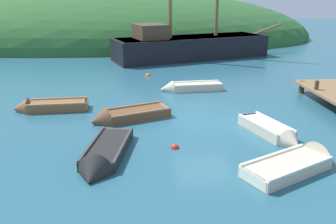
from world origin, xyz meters
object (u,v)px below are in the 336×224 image
sailing_ship (189,50)px  rowboat_near_dock (299,164)px  rowboat_outer_left (103,158)px  rowboat_center (47,107)px  rowboat_outer_right (272,133)px  rowboat_portside (188,88)px  buoy_orange (148,76)px  buoy_red (175,148)px  rowboat_far (125,117)px

sailing_ship → rowboat_near_dock: 19.44m
rowboat_outer_left → sailing_ship: bearing=173.8°
rowboat_center → rowboat_near_dock: size_ratio=0.93×
rowboat_center → rowboat_outer_right: bearing=154.3°
rowboat_portside → sailing_ship: bearing=-102.4°
rowboat_outer_left → buoy_orange: (1.78, 12.15, -0.10)m
rowboat_near_dock → rowboat_portside: (-2.13, 9.35, 0.01)m
sailing_ship → buoy_red: bearing=-118.3°
rowboat_far → buoy_orange: (1.20, 8.31, -0.13)m
rowboat_far → rowboat_portside: size_ratio=1.02×
rowboat_far → rowboat_center: bearing=-45.1°
sailing_ship → rowboat_portside: 10.19m
sailing_ship → rowboat_far: size_ratio=4.26×
rowboat_center → rowboat_portside: rowboat_center is taller
rowboat_center → buoy_orange: rowboat_center is taller
sailing_ship → buoy_red: 17.91m
rowboat_outer_right → buoy_orange: size_ratio=9.18×
sailing_ship → rowboat_far: bearing=-126.9°
rowboat_outer_right → buoy_red: rowboat_outer_right is taller
rowboat_near_dock → buoy_red: (-3.65, 1.78, -0.12)m
rowboat_far → buoy_red: bearing=99.3°
rowboat_outer_right → rowboat_center: size_ratio=0.95×
buoy_red → rowboat_outer_right: bearing=11.6°
buoy_red → rowboat_outer_left: bearing=-161.5°
buoy_orange → rowboat_outer_left: bearing=-98.3°
rowboat_center → rowboat_portside: size_ratio=0.96×
rowboat_outer_right → rowboat_center: (-9.21, 3.84, 0.01)m
rowboat_outer_right → buoy_orange: bearing=-175.3°
rowboat_portside → buoy_orange: rowboat_portside is taller
rowboat_far → rowboat_near_dock: bearing=117.1°
rowboat_outer_left → rowboat_portside: rowboat_outer_left is taller
rowboat_near_dock → buoy_red: size_ratio=12.18×
rowboat_center → buoy_orange: (4.81, 6.73, -0.14)m
rowboat_near_dock → sailing_ship: bearing=64.7°
rowboat_far → rowboat_outer_left: bearing=59.9°
rowboat_outer_right → buoy_red: bearing=-96.2°
rowboat_center → rowboat_near_dock: bearing=141.8°
rowboat_outer_left → rowboat_near_dock: 6.13m
rowboat_outer_left → buoy_red: bearing=118.6°
rowboat_far → buoy_orange: 8.39m
rowboat_outer_left → rowboat_center: (-3.03, 5.42, 0.04)m
rowboat_outer_right → rowboat_center: 9.98m
rowboat_outer_left → rowboat_far: (0.58, 3.84, 0.03)m
rowboat_portside → rowboat_far: bearing=49.5°
rowboat_near_dock → rowboat_portside: size_ratio=1.03×
rowboat_center → buoy_orange: 8.27m
sailing_ship → rowboat_near_dock: size_ratio=4.19×
sailing_ship → rowboat_outer_left: 19.22m
sailing_ship → rowboat_center: bearing=-141.5°
buoy_red → sailing_ship: bearing=80.3°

